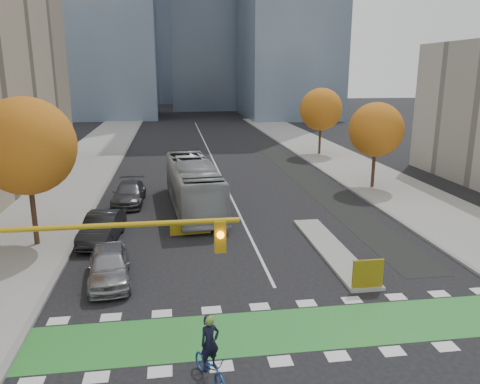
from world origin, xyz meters
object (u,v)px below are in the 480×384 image
object	(u,v)px
parked_car_a	(109,265)
parked_car_b	(102,228)
parked_car_c	(129,193)
traffic_signal_west	(52,263)
bus	(193,185)
cyclist	(210,360)
tree_east_near	(376,130)
tree_east_far	(321,109)
hazard_board	(368,274)
tree_west	(26,146)

from	to	relation	value
parked_car_a	parked_car_b	xyz separation A→B (m)	(-1.05, 5.52, 0.02)
parked_car_a	parked_car_c	xyz separation A→B (m)	(-0.21, 13.36, -0.02)
traffic_signal_west	bus	xyz separation A→B (m)	(4.93, 18.71, -2.32)
cyclist	parked_car_a	world-z (taller)	cyclist
cyclist	parked_car_b	world-z (taller)	cyclist
tree_east_near	tree_east_far	distance (m)	16.01
hazard_board	parked_car_c	bearing A→B (deg)	126.14
tree_east_far	parked_car_a	world-z (taller)	tree_east_far
tree_west	tree_east_near	size ratio (longest dim) A/B	1.16
cyclist	tree_east_far	bearing A→B (deg)	44.47
hazard_board	traffic_signal_west	size ratio (longest dim) A/B	0.16
hazard_board	traffic_signal_west	distance (m)	13.23
tree_east_far	parked_car_a	distance (m)	37.31
tree_east_far	parked_car_b	bearing A→B (deg)	-129.22
parked_car_b	tree_east_near	bearing A→B (deg)	32.49
hazard_board	parked_car_a	xyz separation A→B (m)	(-11.43, 2.57, -0.01)
bus	parked_car_c	distance (m)	5.11
traffic_signal_west	tree_east_far	bearing A→B (deg)	62.05
hazard_board	traffic_signal_west	world-z (taller)	traffic_signal_west
tree_east_near	traffic_signal_west	world-z (taller)	tree_east_near
tree_west	cyclist	bearing A→B (deg)	-56.80
parked_car_c	tree_east_far	bearing A→B (deg)	43.40
hazard_board	bus	size ratio (longest dim) A/B	0.11
parked_car_a	tree_east_far	bearing A→B (deg)	51.19
tree_east_far	parked_car_c	distance (m)	27.29
traffic_signal_west	hazard_board	bearing A→B (deg)	21.55
hazard_board	cyclist	distance (m)	9.13
tree_west	cyclist	size ratio (longest dim) A/B	3.61
tree_east_far	parked_car_a	xyz separation A→B (m)	(-19.93, -31.23, -4.45)
traffic_signal_west	parked_car_c	size ratio (longest dim) A/B	1.60
tree_east_near	tree_east_far	world-z (taller)	tree_east_far
traffic_signal_west	bus	world-z (taller)	traffic_signal_west
tree_east_near	bus	distance (m)	15.79
tree_east_far	tree_west	bearing A→B (deg)	-133.30
parked_car_c	parked_car_b	bearing A→B (deg)	-94.35
tree_east_near	parked_car_a	distance (m)	25.02
parked_car_b	cyclist	bearing A→B (deg)	-62.15
parked_car_c	hazard_board	bearing A→B (deg)	-52.04
tree_east_near	parked_car_b	xyz separation A→B (m)	(-20.49, -9.71, -4.05)
parked_car_a	traffic_signal_west	bearing A→B (deg)	-100.18
parked_car_b	parked_car_c	world-z (taller)	parked_car_b
hazard_board	tree_east_far	world-z (taller)	tree_east_far
parked_car_b	parked_car_a	bearing A→B (deg)	-72.05
cyclist	bus	bearing A→B (deg)	65.38
bus	parked_car_c	xyz separation A→B (m)	(-4.64, 1.93, -0.94)
bus	parked_car_b	world-z (taller)	bus
tree_east_far	parked_car_c	size ratio (longest dim) A/B	1.44
parked_car_a	parked_car_c	distance (m)	13.36
tree_east_near	parked_car_c	size ratio (longest dim) A/B	1.33
tree_east_near	parked_car_c	distance (m)	20.15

